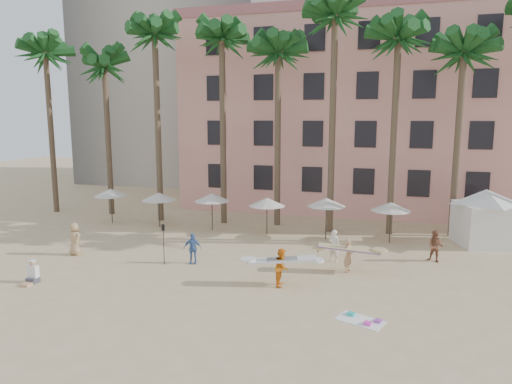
{
  "coord_description": "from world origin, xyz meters",
  "views": [
    {
      "loc": [
        6.54,
        -16.67,
        7.88
      ],
      "look_at": [
        0.08,
        6.0,
        4.0
      ],
      "focal_mm": 32.0,
      "sensor_mm": 36.0,
      "label": 1
    }
  ],
  "objects_px": {
    "pink_hotel": "(393,116)",
    "carrier_white": "(282,266)",
    "carrier_yellow": "(349,253)",
    "cabana": "(485,212)"
  },
  "relations": [
    {
      "from": "cabana",
      "to": "carrier_yellow",
      "type": "height_order",
      "value": "cabana"
    },
    {
      "from": "pink_hotel",
      "to": "cabana",
      "type": "distance_m",
      "value": 14.72
    },
    {
      "from": "carrier_yellow",
      "to": "cabana",
      "type": "bearing_deg",
      "value": 44.24
    },
    {
      "from": "carrier_yellow",
      "to": "carrier_white",
      "type": "relative_size",
      "value": 0.97
    },
    {
      "from": "carrier_yellow",
      "to": "carrier_white",
      "type": "height_order",
      "value": "carrier_white"
    },
    {
      "from": "cabana",
      "to": "carrier_white",
      "type": "distance_m",
      "value": 14.74
    },
    {
      "from": "cabana",
      "to": "carrier_yellow",
      "type": "bearing_deg",
      "value": -135.76
    },
    {
      "from": "cabana",
      "to": "carrier_white",
      "type": "xyz_separation_m",
      "value": [
        -10.52,
        -10.26,
        -1.1
      ]
    },
    {
      "from": "pink_hotel",
      "to": "carrier_white",
      "type": "height_order",
      "value": "pink_hotel"
    },
    {
      "from": "pink_hotel",
      "to": "carrier_white",
      "type": "relative_size",
      "value": 10.69
    }
  ]
}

